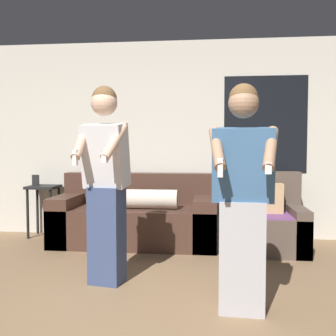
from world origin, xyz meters
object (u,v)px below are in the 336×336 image
at_px(side_table, 43,196).
at_px(person_left, 106,181).
at_px(person_right, 242,198).
at_px(couch, 136,218).
at_px(armchair, 267,224).

relative_size(side_table, person_left, 0.48).
distance_m(side_table, person_left, 2.24).
bearing_deg(person_right, person_left, 157.18).
relative_size(couch, armchair, 2.21).
bearing_deg(side_table, armchair, -7.26).
bearing_deg(person_left, couch, 90.34).
relative_size(couch, person_left, 1.15).
height_order(couch, armchair, armchair).
relative_size(armchair, side_table, 1.09).
xyz_separation_m(armchair, side_table, (-3.00, 0.38, 0.24)).
bearing_deg(armchair, couch, 174.99).
bearing_deg(side_table, person_right, -41.29).
bearing_deg(armchair, side_table, 172.74).
relative_size(armchair, person_left, 0.52).
bearing_deg(armchair, person_right, -103.75).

